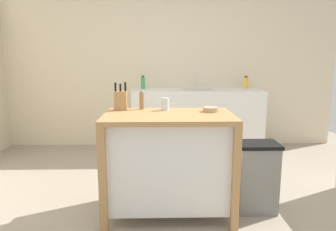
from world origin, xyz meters
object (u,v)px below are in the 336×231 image
(bowl_stoneware_deep, at_px, (211,109))
(bottle_spray_cleaner, at_px, (246,83))
(knife_block, at_px, (121,100))
(drinking_cup, at_px, (165,104))
(sink_faucet, at_px, (196,81))
(pepper_grinder, at_px, (142,100))
(trash_bin, at_px, (256,177))
(bottle_hand_soap, at_px, (143,83))
(kitchen_island, at_px, (169,159))

(bowl_stoneware_deep, height_order, bottle_spray_cleaner, bottle_spray_cleaner)
(knife_block, height_order, bowl_stoneware_deep, knife_block)
(drinking_cup, height_order, sink_faucet, sink_faucet)
(pepper_grinder, bearing_deg, trash_bin, -11.97)
(trash_bin, relative_size, sink_faucet, 2.86)
(pepper_grinder, xyz_separation_m, bottle_hand_soap, (-0.08, 1.73, 0.02))
(knife_block, height_order, bottle_hand_soap, knife_block)
(kitchen_island, relative_size, drinking_cup, 9.72)
(trash_bin, bearing_deg, knife_block, 171.27)
(bowl_stoneware_deep, relative_size, trash_bin, 0.21)
(bowl_stoneware_deep, xyz_separation_m, drinking_cup, (-0.40, 0.09, 0.03))
(kitchen_island, height_order, sink_faucet, sink_faucet)
(pepper_grinder, height_order, trash_bin, pepper_grinder)
(drinking_cup, distance_m, sink_faucet, 1.95)
(pepper_grinder, relative_size, sink_faucet, 0.83)
(knife_block, xyz_separation_m, drinking_cup, (0.40, -0.03, -0.03))
(trash_bin, distance_m, bottle_hand_soap, 2.34)
(bowl_stoneware_deep, bearing_deg, bottle_spray_cleaner, 66.73)
(bottle_spray_cleaner, bearing_deg, pepper_grinder, -128.86)
(knife_block, bearing_deg, drinking_cup, -4.82)
(sink_faucet, height_order, bottle_hand_soap, sink_faucet)
(trash_bin, bearing_deg, bottle_spray_cleaner, 78.17)
(bottle_hand_soap, bearing_deg, kitchen_island, -80.76)
(drinking_cup, xyz_separation_m, bottle_spray_cleaner, (1.24, 1.86, 0.04))
(bowl_stoneware_deep, distance_m, drinking_cup, 0.41)
(kitchen_island, bearing_deg, pepper_grinder, 133.03)
(trash_bin, xyz_separation_m, bottle_spray_cleaner, (0.42, 2.01, 0.68))
(pepper_grinder, bearing_deg, kitchen_island, -46.97)
(bowl_stoneware_deep, height_order, pepper_grinder, pepper_grinder)
(kitchen_island, height_order, drinking_cup, drinking_cup)
(trash_bin, bearing_deg, kitchen_island, -177.21)
(bowl_stoneware_deep, height_order, sink_faucet, sink_faucet)
(bowl_stoneware_deep, distance_m, sink_faucet, 1.98)
(drinking_cup, height_order, bottle_spray_cleaner, bottle_spray_cleaner)
(drinking_cup, relative_size, trash_bin, 0.18)
(trash_bin, height_order, sink_faucet, sink_faucet)
(bottle_spray_cleaner, bearing_deg, trash_bin, -101.83)
(trash_bin, height_order, bottle_spray_cleaner, bottle_spray_cleaner)
(drinking_cup, xyz_separation_m, pepper_grinder, (-0.21, 0.06, 0.03))
(kitchen_island, xyz_separation_m, drinking_cup, (-0.03, 0.19, 0.45))
(sink_faucet, relative_size, bottle_hand_soap, 1.10)
(bowl_stoneware_deep, distance_m, bottle_spray_cleaner, 2.12)
(knife_block, distance_m, drinking_cup, 0.40)
(kitchen_island, bearing_deg, bottle_hand_soap, 99.24)
(kitchen_island, distance_m, drinking_cup, 0.49)
(knife_block, bearing_deg, pepper_grinder, 9.39)
(bowl_stoneware_deep, xyz_separation_m, bottle_spray_cleaner, (0.84, 1.95, 0.08))
(kitchen_island, xyz_separation_m, bowl_stoneware_deep, (0.37, 0.10, 0.42))
(kitchen_island, distance_m, pepper_grinder, 0.59)
(bowl_stoneware_deep, relative_size, drinking_cup, 1.20)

